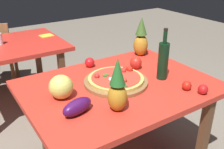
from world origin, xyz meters
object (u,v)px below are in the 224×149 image
wine_bottle (163,60)px  eggplant (77,107)px  pineapple_left (141,39)px  pineapple_right (117,88)px  tomato_beside_pepper (90,62)px  tomato_at_corner (203,89)px  background_table (11,54)px  tomato_near_board (187,86)px  pizza (116,78)px  melon (61,87)px  pizza_board (116,82)px  napkin_folded (46,36)px  bell_pepper (136,63)px  display_table (119,94)px

wine_bottle → eggplant: size_ratio=1.87×
pineapple_left → eggplant: 1.05m
wine_bottle → pineapple_right: size_ratio=1.15×
pineapple_right → tomato_beside_pepper: size_ratio=4.16×
wine_bottle → tomato_at_corner: (0.06, -0.32, -0.11)m
background_table → tomato_near_board: tomato_near_board is taller
pizza → tomato_at_corner: pizza is taller
melon → tomato_at_corner: melon is taller
pineapple_left → melon: size_ratio=2.24×
pineapple_right → tomato_at_corner: 0.60m
pizza_board → napkin_folded: bearing=89.7°
background_table → napkin_folded: napkin_folded is taller
pineapple_right → bell_pepper: bearing=42.3°
tomato_beside_pepper → tomato_near_board: bearing=-63.1°
eggplant → tomato_at_corner: (0.79, -0.24, -0.01)m
napkin_folded → pineapple_left: bearing=-64.9°
pizza_board → bell_pepper: 0.31m
pizza → napkin_folded: bearing=89.9°
pineapple_left → pizza_board: bearing=-145.1°
display_table → tomato_near_board: (0.33, -0.32, 0.11)m
display_table → tomato_at_corner: (0.38, -0.41, 0.12)m
wine_bottle → tomato_near_board: wine_bottle is taller
bell_pepper → wine_bottle: bearing=-79.1°
eggplant → tomato_at_corner: eggplant is taller
pizza_board → eggplant: (-0.40, -0.19, 0.03)m
background_table → tomato_near_board: (0.76, -1.66, 0.13)m
pineapple_right → melon: (-0.21, 0.31, -0.07)m
display_table → pizza_board: (-0.01, 0.02, 0.10)m
pizza_board → background_table: bearing=107.4°
wine_bottle → pizza: bearing=160.3°
pizza → tomato_beside_pepper: 0.36m
bell_pepper → melon: bearing=-170.5°
display_table → pineapple_right: (-0.20, -0.27, 0.23)m
pizza_board → pizza: size_ratio=1.15×
background_table → tomato_beside_pepper: size_ratio=13.42×
pineapple_left → bell_pepper: 0.33m
pizza_board → tomato_at_corner: size_ratio=6.87×
pineapple_left → tomato_beside_pepper: 0.53m
pizza → tomato_near_board: 0.48m
display_table → eggplant: eggplant is taller
display_table → tomato_at_corner: tomato_at_corner is taller
pineapple_right → melon: size_ratio=2.12×
eggplant → pineapple_left: bearing=31.3°
background_table → pizza: (0.42, -1.32, 0.14)m
wine_bottle → melon: (-0.73, 0.14, -0.07)m
wine_bottle → eggplant: wine_bottle is taller
eggplant → wine_bottle: bearing=6.4°
pizza_board → napkin_folded: (0.01, 1.40, -0.01)m
bell_pepper → napkin_folded: (-0.27, 1.27, -0.04)m
display_table → pizza_board: 0.10m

